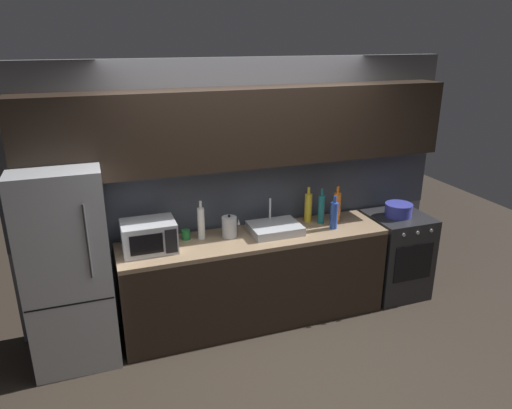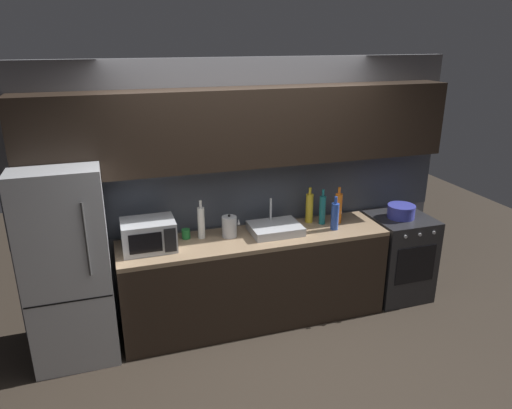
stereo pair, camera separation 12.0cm
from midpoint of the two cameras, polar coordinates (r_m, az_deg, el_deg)
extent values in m
plane|color=#2D261E|center=(4.22, 4.71, -19.90)|extent=(10.00, 10.00, 0.00)
cube|color=slate|center=(4.70, -0.91, 1.93)|extent=(4.28, 0.10, 2.50)
cube|color=#3D424C|center=(4.66, -0.71, 1.15)|extent=(4.28, 0.01, 0.60)
cube|color=black|center=(4.34, -0.10, 9.29)|extent=(3.94, 0.34, 0.70)
cube|color=black|center=(4.67, 0.60, -9.14)|extent=(2.54, 0.60, 0.86)
cube|color=#8C7256|center=(4.47, 0.62, -4.08)|extent=(2.54, 0.60, 0.04)
cube|color=#ADAFB5|center=(4.30, -20.91, -6.72)|extent=(0.68, 0.66, 1.73)
cube|color=black|center=(4.08, -20.77, -10.90)|extent=(0.67, 0.00, 0.01)
cylinder|color=#333333|center=(3.83, -18.92, -4.04)|extent=(0.02, 0.02, 0.61)
cube|color=#232326|center=(5.34, 17.32, -5.97)|extent=(0.60, 0.60, 0.90)
cube|color=black|center=(5.11, 19.29, -6.87)|extent=(0.45, 0.01, 0.40)
cylinder|color=#B2B2B7|center=(4.87, 18.23, -3.71)|extent=(0.03, 0.02, 0.03)
cylinder|color=#B2B2B7|center=(4.97, 19.78, -3.44)|extent=(0.03, 0.02, 0.03)
cylinder|color=#B2B2B7|center=(5.07, 21.27, -3.18)|extent=(0.03, 0.02, 0.03)
cube|color=#A8AAAF|center=(4.25, -12.02, -3.60)|extent=(0.46, 0.34, 0.27)
cube|color=black|center=(4.09, -12.32, -4.58)|extent=(0.28, 0.01, 0.18)
cube|color=black|center=(4.11, -9.45, -4.26)|extent=(0.10, 0.01, 0.22)
cube|color=#ADAFB5|center=(4.54, 3.08, -2.90)|extent=(0.48, 0.38, 0.08)
cylinder|color=silver|center=(4.60, 2.53, -0.57)|extent=(0.02, 0.02, 0.22)
cylinder|color=#B7BABF|center=(4.43, -2.45, -2.68)|extent=(0.14, 0.14, 0.20)
sphere|color=black|center=(4.39, -2.47, -1.35)|extent=(0.02, 0.02, 0.02)
cone|color=#B7BABF|center=(4.44, -1.33, -2.07)|extent=(0.03, 0.03, 0.05)
cylinder|color=#19666B|center=(4.76, 8.71, -0.68)|extent=(0.06, 0.06, 0.29)
cylinder|color=#19666B|center=(4.70, 8.82, 1.37)|extent=(0.02, 0.02, 0.07)
cylinder|color=gold|center=(4.79, 7.15, -0.45)|extent=(0.08, 0.08, 0.29)
cylinder|color=gold|center=(4.73, 7.24, 1.62)|extent=(0.03, 0.03, 0.07)
cylinder|color=orange|center=(4.82, 10.58, -0.46)|extent=(0.07, 0.07, 0.30)
cylinder|color=orange|center=(4.76, 10.72, 1.65)|extent=(0.03, 0.03, 0.07)
cylinder|color=#234299|center=(4.65, 10.20, -1.43)|extent=(0.08, 0.08, 0.26)
cylinder|color=#234299|center=(4.60, 10.32, 0.51)|extent=(0.03, 0.03, 0.07)
cylinder|color=silver|center=(4.40, -5.84, -2.22)|extent=(0.07, 0.07, 0.30)
cylinder|color=silver|center=(4.34, -5.92, 0.04)|extent=(0.03, 0.03, 0.07)
cylinder|color=#1E6B2D|center=(4.44, -7.66, -3.52)|extent=(0.08, 0.08, 0.09)
cylinder|color=#333899|center=(5.14, 17.69, -0.90)|extent=(0.28, 0.28, 0.11)
cylinder|color=#333899|center=(5.12, 17.76, -0.19)|extent=(0.28, 0.28, 0.02)
camera|label=1|loc=(0.06, -89.21, 0.28)|focal=33.25mm
camera|label=2|loc=(0.06, 90.79, -0.28)|focal=33.25mm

